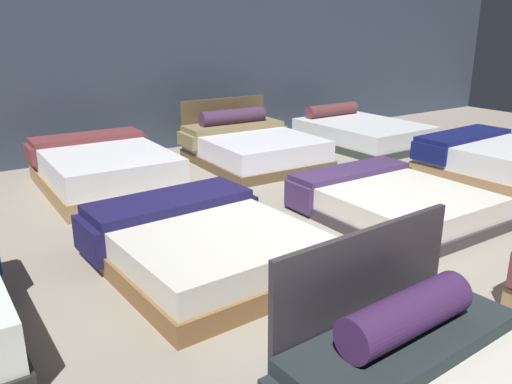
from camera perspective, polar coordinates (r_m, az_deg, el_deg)
The scene contains 8 objects.
ground_plane at distance 5.16m, azimuth 7.89°, elevation -6.28°, with size 18.00×18.00×0.02m, color gray.
showroom_back_wall at distance 8.87m, azimuth -13.30°, elevation 15.33°, with size 18.00×0.06×3.50m, color #333D4C.
bed_5 at distance 4.71m, azimuth -6.06°, elevation -5.59°, with size 1.73×1.99×0.50m.
bed_6 at distance 6.06m, azimuth 14.54°, elevation -1.02°, with size 1.66×1.94×0.42m.
bed_7 at distance 7.94m, azimuth 25.84°, elevation 2.80°, with size 1.77×2.21×0.57m.
bed_9 at distance 7.14m, azimuth -16.15°, elevation 2.45°, with size 1.61×2.12×0.59m.
bed_10 at distance 8.16m, azimuth -0.51°, elevation 5.01°, with size 1.77×2.05×0.90m.
bed_11 at distance 9.56m, azimuth 11.42°, elevation 6.32°, with size 1.66×2.17×0.63m.
Camera 1 is at (-3.18, -3.47, 2.11)m, focal length 36.77 mm.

